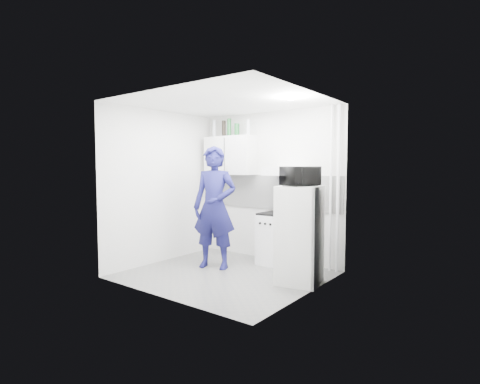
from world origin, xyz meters
The scene contains 22 objects.
floor centered at (0.00, 0.00, 0.00)m, with size 2.80×2.80×0.00m, color #63625E.
ceiling centered at (0.00, 0.00, 2.60)m, with size 2.80×2.80×0.00m, color white.
wall_back centered at (0.00, 1.25, 1.30)m, with size 2.80×2.80×0.00m, color silver.
wall_left centered at (-1.40, 0.00, 1.30)m, with size 2.60×2.60×0.00m, color silver.
wall_right centered at (1.40, 0.00, 1.30)m, with size 2.60×2.60×0.00m, color silver.
person centered at (-0.39, 0.21, 0.99)m, with size 0.72×0.47×1.98m, color #14144B.
stove centered at (0.30, 1.00, 0.42)m, with size 0.53×0.53×0.84m, color white.
fridge centered at (1.10, 0.31, 0.69)m, with size 0.57×0.57×1.38m, color white.
stove_top centered at (0.30, 1.00, 0.86)m, with size 0.50×0.50×0.03m, color black.
saucepan centered at (0.33, 1.03, 0.92)m, with size 0.16×0.16×0.09m, color silver.
microwave centered at (1.10, 0.31, 1.51)m, with size 0.33×0.49×0.27m, color black.
bottle_a centered at (-1.14, 1.07, 2.36)m, with size 0.08×0.08×0.32m, color #B2B7BC.
bottle_c centered at (-0.91, 1.07, 2.35)m, with size 0.07×0.07×0.30m, color black.
bottle_d centered at (-0.78, 1.07, 2.36)m, with size 0.07×0.07×0.32m, color #144C1E.
canister_a centered at (-0.60, 1.07, 2.31)m, with size 0.09×0.09×0.22m, color #144C1E.
bottle_e centered at (-0.34, 1.07, 2.34)m, with size 0.07×0.07×0.28m, color #B2B7BC.
upper_cabinet centered at (-0.75, 1.07, 1.85)m, with size 1.00×0.35×0.70m, color white.
range_hood centered at (0.45, 1.00, 1.57)m, with size 0.60×0.50×0.14m, color white.
backsplash centered at (0.00, 1.24, 1.20)m, with size 2.74×0.03×0.60m, color white.
pipe_a centered at (1.30, 1.17, 1.30)m, with size 0.05×0.05×2.60m, color white.
pipe_b centered at (1.18, 1.17, 1.30)m, with size 0.04×0.04×2.60m, color white.
ceiling_spot_fixture centered at (1.00, 0.20, 2.57)m, with size 0.10×0.10×0.02m, color white.
Camera 1 is at (3.57, -4.33, 1.65)m, focal length 28.00 mm.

